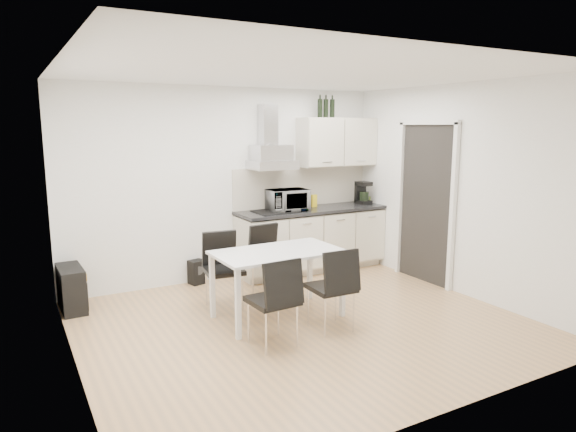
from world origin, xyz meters
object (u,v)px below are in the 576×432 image
chair_far_left (224,272)px  chair_near_right (331,289)px  chair_near_left (272,302)px  dining_table (278,258)px  kitchenette (313,214)px  floor_speaker (197,272)px  chair_far_right (272,262)px  guitar_amp (71,289)px

chair_far_left → chair_near_right: same height
chair_near_left → chair_near_right: same height
dining_table → chair_near_right: (0.31, -0.58, -0.23)m
kitchenette → floor_speaker: 1.85m
chair_near_left → kitchenette: bearing=46.5°
chair_far_right → chair_near_left: 1.45m
chair_near_left → chair_near_right: size_ratio=1.00×
dining_table → guitar_amp: dining_table is taller
chair_far_left → chair_far_right: same height
kitchenette → chair_far_left: size_ratio=2.86×
chair_far_right → chair_near_left: bearing=56.9°
guitar_amp → chair_near_left: bearing=-53.2°
kitchenette → chair_far_right: 1.38m
chair_near_right → dining_table: bearing=120.3°
chair_far_right → dining_table: bearing=61.9°
kitchenette → chair_far_right: size_ratio=2.86×
chair_near_right → floor_speaker: (-0.69, 2.17, -0.28)m
dining_table → floor_speaker: size_ratio=4.26×
chair_far_right → chair_near_right: size_ratio=1.00×
kitchenette → chair_near_right: bearing=-117.1°
dining_table → floor_speaker: dining_table is taller
chair_far_left → guitar_amp: chair_far_left is taller
dining_table → chair_far_right: bearing=67.1°
kitchenette → chair_near_left: 2.72m
chair_far_right → chair_near_right: (0.05, -1.23, 0.00)m
chair_near_left → guitar_amp: chair_near_left is taller
dining_table → chair_far_left: chair_far_left is taller
guitar_amp → floor_speaker: (1.58, 0.25, -0.09)m
dining_table → chair_near_right: size_ratio=1.56×
kitchenette → chair_near_right: (-1.03, -2.00, -0.39)m
chair_near_right → guitar_amp: (-2.27, 1.92, -0.19)m
chair_near_left → chair_far_left: bearing=87.4°
chair_far_right → chair_near_left: (-0.66, -1.29, 0.00)m
floor_speaker → chair_far_right: bearing=-69.6°
dining_table → chair_far_right: 0.74m
dining_table → chair_near_left: bearing=-122.6°
chair_near_right → guitar_amp: 2.98m
dining_table → guitar_amp: size_ratio=2.24×
chair_far_right → floor_speaker: chair_far_right is taller
dining_table → chair_far_right: size_ratio=1.56×
chair_far_right → chair_far_left: bearing=3.9°
kitchenette → dining_table: 1.96m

